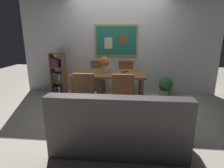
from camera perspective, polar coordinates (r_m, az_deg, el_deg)
ground_plane at (r=3.94m, az=0.60°, el=-8.26°), size 12.00×12.00×0.00m
wall_back_with_painting at (r=4.92m, az=1.95°, el=12.00°), size 5.20×0.14×2.60m
dining_table at (r=4.09m, az=-1.03°, el=2.39°), size 1.61×0.95×0.76m
dining_chair_far_left at (r=4.91m, az=-4.55°, el=2.94°), size 0.40×0.41×0.91m
dining_chair_far_right at (r=4.85m, az=4.32°, el=2.78°), size 0.40×0.41×0.91m
dining_chair_near_right at (r=3.32m, az=3.53°, el=-2.91°), size 0.40×0.41×0.91m
dining_chair_near_left at (r=3.42m, az=-8.46°, el=-2.52°), size 0.40×0.41×0.91m
leather_couch at (r=2.62m, az=1.98°, el=-13.32°), size 1.80×0.84×0.84m
bookshelf at (r=5.07m, az=-16.63°, el=2.74°), size 0.36×0.28×1.13m
potted_ivy at (r=4.85m, az=16.49°, el=-0.95°), size 0.36×0.36×0.55m
flower_vase at (r=4.06m, az=-2.29°, el=6.56°), size 0.22×0.22×0.35m
tv_remote at (r=4.12m, az=4.05°, el=3.90°), size 0.15×0.13×0.02m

